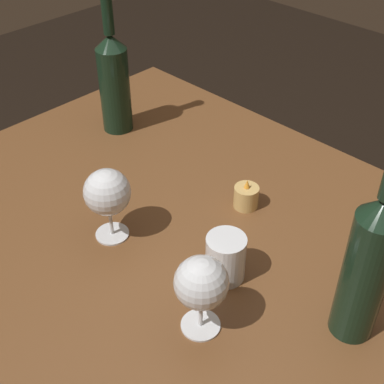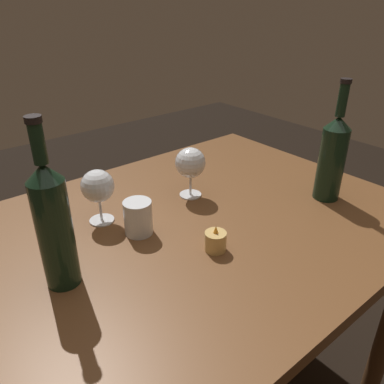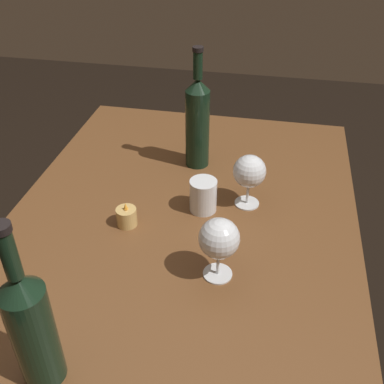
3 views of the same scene
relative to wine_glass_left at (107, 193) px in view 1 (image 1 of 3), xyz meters
name	(u,v)px [view 1 (image 1 of 3)]	position (x,y,z in m)	size (l,w,h in m)	color
dining_table	(206,271)	(0.14, 0.12, -0.19)	(1.30, 0.90, 0.74)	brown
wine_glass_left	(107,193)	(0.00, 0.00, 0.00)	(0.09, 0.09, 0.15)	white
wine_glass_right	(201,284)	(0.28, -0.04, 0.00)	(0.09, 0.09, 0.15)	white
wine_bottle	(114,80)	(-0.31, 0.27, 0.03)	(0.08, 0.08, 0.35)	black
wine_bottle_second	(367,266)	(0.45, 0.13, 0.04)	(0.07, 0.07, 0.36)	black
water_tumbler	(225,260)	(0.23, 0.07, -0.06)	(0.07, 0.07, 0.09)	white
votive_candle	(246,197)	(0.13, 0.25, -0.08)	(0.05, 0.05, 0.07)	#DBB266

